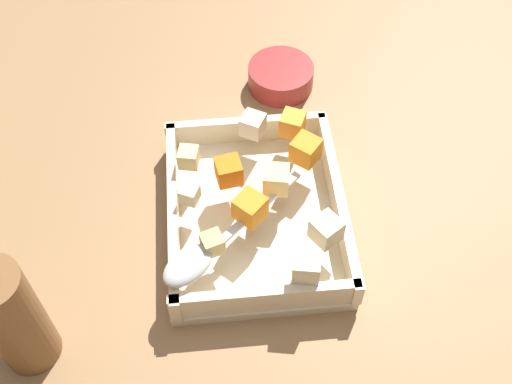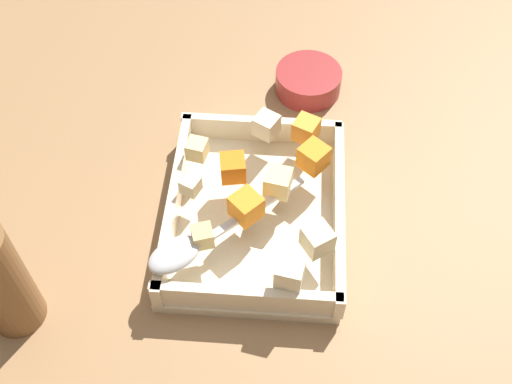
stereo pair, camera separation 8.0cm
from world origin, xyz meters
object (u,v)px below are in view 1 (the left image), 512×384
(serving_spoon, at_px, (197,258))
(small_prep_bowl, at_px, (281,76))
(baking_dish, at_px, (256,214))
(pepper_mill, at_px, (12,318))

(serving_spoon, xyz_separation_m, small_prep_bowl, (0.34, -0.14, -0.04))
(baking_dish, relative_size, pepper_mill, 1.48)
(serving_spoon, height_order, pepper_mill, pepper_mill)
(serving_spoon, relative_size, small_prep_bowl, 1.84)
(pepper_mill, distance_m, small_prep_bowl, 0.54)
(small_prep_bowl, bearing_deg, pepper_mill, 140.52)
(baking_dish, bearing_deg, serving_spoon, 138.71)
(small_prep_bowl, bearing_deg, serving_spoon, 157.60)
(baking_dish, height_order, small_prep_bowl, baking_dish)
(baking_dish, bearing_deg, pepper_mill, 119.66)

